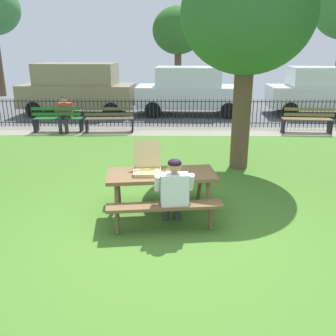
# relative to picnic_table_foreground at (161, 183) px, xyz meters

# --- Properties ---
(ground) EXTENTS (28.00, 11.65, 0.02)m
(ground) POSITION_rel_picnic_table_foreground_xyz_m (0.19, 1.35, -0.61)
(ground) COLOR #487729
(cobblestone_walkway) EXTENTS (28.00, 1.40, 0.01)m
(cobblestone_walkway) POSITION_rel_picnic_table_foreground_xyz_m (0.19, 6.48, -0.60)
(cobblestone_walkway) COLOR gray
(street_asphalt) EXTENTS (28.00, 7.37, 0.01)m
(street_asphalt) POSITION_rel_picnic_table_foreground_xyz_m (0.19, 10.87, -0.60)
(street_asphalt) COLOR #515154
(picnic_table_foreground) EXTENTS (1.96, 1.68, 0.79)m
(picnic_table_foreground) POSITION_rel_picnic_table_foreground_xyz_m (0.00, 0.00, 0.00)
(picnic_table_foreground) COLOR brown
(picnic_table_foreground) RESTS_ON ground
(pizza_box_open) EXTENTS (0.48, 0.56, 0.49)m
(pizza_box_open) POSITION_rel_picnic_table_foreground_xyz_m (-0.24, 0.06, 0.27)
(pizza_box_open) COLOR tan
(pizza_box_open) RESTS_ON picnic_table_foreground
(pizza_slice_on_table) EXTENTS (0.26, 0.30, 0.02)m
(pizza_slice_on_table) POSITION_rel_picnic_table_foreground_xyz_m (0.15, 0.09, 0.18)
(pizza_slice_on_table) COLOR #F9CD68
(pizza_slice_on_table) RESTS_ON picnic_table_foreground
(adult_at_table) EXTENTS (0.63, 0.62, 1.19)m
(adult_at_table) POSITION_rel_picnic_table_foreground_xyz_m (0.21, -0.48, 0.06)
(adult_at_table) COLOR #393939
(adult_at_table) RESTS_ON ground
(iron_fence_streetside) EXTENTS (23.71, 0.03, 0.98)m
(iron_fence_streetside) POSITION_rel_picnic_table_foreground_xyz_m (0.19, 7.18, -0.10)
(iron_fence_streetside) COLOR black
(iron_fence_streetside) RESTS_ON ground
(park_bench_left) EXTENTS (1.61, 0.49, 0.85)m
(park_bench_left) POSITION_rel_picnic_table_foreground_xyz_m (-3.65, 6.34, -0.18)
(park_bench_left) COLOR #21672A
(park_bench_left) RESTS_ON ground
(park_bench_center) EXTENTS (1.63, 0.57, 0.85)m
(park_bench_center) POSITION_rel_picnic_table_foreground_xyz_m (-1.94, 6.34, -0.18)
(park_bench_center) COLOR brown
(park_bench_center) RESTS_ON ground
(park_bench_right) EXTENTS (1.63, 0.58, 0.85)m
(park_bench_right) POSITION_rel_picnic_table_foreground_xyz_m (4.63, 6.34, -0.18)
(park_bench_right) COLOR olive
(park_bench_right) RESTS_ON ground
(person_on_park_bench) EXTENTS (0.62, 0.60, 1.19)m
(person_on_park_bench) POSITION_rel_picnic_table_foreground_xyz_m (-3.42, 6.36, 0.06)
(person_on_park_bench) COLOR #2A2A2A
(person_on_park_bench) RESTS_ON ground
(tree_by_fence) EXTENTS (2.86, 2.86, 4.72)m
(tree_by_fence) POSITION_rel_picnic_table_foreground_xyz_m (1.76, 2.68, 2.79)
(tree_by_fence) COLOR brown
(tree_by_fence) RESTS_ON ground
(parked_car_far_left) EXTENTS (4.69, 2.15, 2.08)m
(parked_car_far_left) POSITION_rel_picnic_table_foreground_xyz_m (-3.77, 9.62, 0.50)
(parked_car_far_left) COLOR #928561
(parked_car_far_left) RESTS_ON ground
(parked_car_left) EXTENTS (4.48, 2.07, 1.94)m
(parked_car_left) POSITION_rel_picnic_table_foreground_xyz_m (0.88, 9.62, 0.41)
(parked_car_left) COLOR white
(parked_car_left) RESTS_ON ground
(parked_car_center) EXTENTS (4.48, 2.07, 1.94)m
(parked_car_center) POSITION_rel_picnic_table_foreground_xyz_m (6.32, 9.62, 0.41)
(parked_car_center) COLOR silver
(parked_car_center) RESTS_ON ground
(far_tree_midleft) EXTENTS (2.76, 2.76, 4.75)m
(far_tree_midleft) POSITION_rel_picnic_table_foreground_xyz_m (0.44, 15.30, 2.87)
(far_tree_midleft) COLOR brown
(far_tree_midleft) RESTS_ON ground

